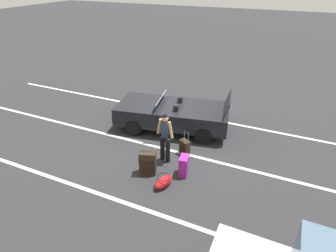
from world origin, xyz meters
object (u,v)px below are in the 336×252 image
suitcase_small_carryon (185,147)px  duffel_bag (164,182)px  suitcase_medium_bright (184,166)px  traveler_person (165,135)px  convertible_car (168,114)px  suitcase_large_black (148,163)px

suitcase_small_carryon → duffel_bag: bearing=30.5°
suitcase_medium_bright → duffel_bag: (0.32, 0.72, -0.15)m
traveler_person → duffel_bag: bearing=-147.6°
convertible_car → suitcase_small_carryon: size_ratio=5.33×
convertible_car → suitcase_large_black: (-0.60, 2.76, -0.22)m
suitcase_large_black → duffel_bag: 0.78m
convertible_car → traveler_person: 2.17m
suitcase_large_black → duffel_bag: (-0.67, 0.34, -0.21)m
suitcase_small_carryon → convertible_car: bearing=-109.2°
convertible_car → traveler_person: traveler_person is taller
suitcase_small_carryon → suitcase_medium_bright: bearing=49.1°
suitcase_large_black → convertible_car: bearing=174.1°
suitcase_medium_bright → traveler_person: 1.08m
duffel_bag → suitcase_small_carryon: bearing=-88.7°
suitcase_large_black → suitcase_small_carryon: (-0.63, -1.38, -0.12)m
convertible_car → traveler_person: (-0.80, 1.99, 0.34)m
convertible_car → suitcase_medium_bright: bearing=113.1°
duffel_bag → traveler_person: 1.44m
suitcase_large_black → traveler_person: size_ratio=0.61×
convertible_car → duffel_bag: size_ratio=6.25×
suitcase_medium_bright → duffel_bag: 0.81m
suitcase_small_carryon → duffel_bag: (-0.04, 1.72, -0.09)m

